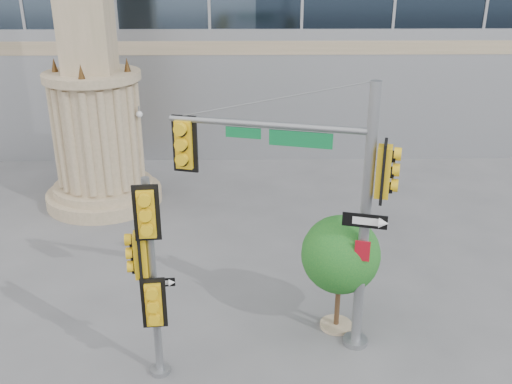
{
  "coord_description": "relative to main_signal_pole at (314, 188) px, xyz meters",
  "views": [
    {
      "loc": [
        -0.43,
        -11.67,
        8.97
      ],
      "look_at": [
        -0.19,
        2.0,
        3.28
      ],
      "focal_mm": 40.0,
      "sensor_mm": 36.0,
      "label": 1
    }
  ],
  "objects": [
    {
      "name": "secondary_signal_pole",
      "position": [
        -3.62,
        -1.42,
        -1.23
      ],
      "size": [
        0.86,
        0.63,
        4.86
      ],
      "rotation": [
        0.0,
        0.0,
        0.09
      ],
      "color": "slate",
      "rests_on": "ground"
    },
    {
      "name": "street_tree",
      "position": [
        0.81,
        0.4,
        -2.02
      ],
      "size": [
        2.0,
        1.96,
        3.12
      ],
      "color": "gray",
      "rests_on": "ground"
    },
    {
      "name": "monument",
      "position": [
        -7.11,
        8.69,
        1.44
      ],
      "size": [
        4.4,
        4.4,
        16.6
      ],
      "color": "gray",
      "rests_on": "ground"
    },
    {
      "name": "ground",
      "position": [
        -1.11,
        -0.31,
        -4.08
      ],
      "size": [
        120.0,
        120.0,
        0.0
      ],
      "primitive_type": "plane",
      "color": "#545456",
      "rests_on": "ground"
    },
    {
      "name": "main_signal_pole",
      "position": [
        0.0,
        0.0,
        0.0
      ],
      "size": [
        4.99,
        1.76,
        6.58
      ],
      "rotation": [
        0.0,
        0.0,
        -0.27
      ],
      "color": "slate",
      "rests_on": "ground"
    }
  ]
}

